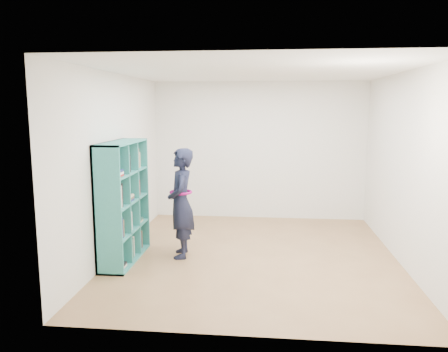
# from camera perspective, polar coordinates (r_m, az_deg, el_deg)

# --- Properties ---
(floor) EXTENTS (4.50, 4.50, 0.00)m
(floor) POSITION_cam_1_polar(r_m,az_deg,el_deg) (6.42, 4.01, -10.37)
(floor) COLOR olive
(floor) RESTS_ON ground
(ceiling) EXTENTS (4.50, 4.50, 0.00)m
(ceiling) POSITION_cam_1_polar(r_m,az_deg,el_deg) (6.07, 4.28, 13.46)
(ceiling) COLOR white
(ceiling) RESTS_ON wall_back
(wall_left) EXTENTS (0.02, 4.50, 2.60)m
(wall_left) POSITION_cam_1_polar(r_m,az_deg,el_deg) (6.49, -13.82, 1.43)
(wall_left) COLOR silver
(wall_left) RESTS_ON floor
(wall_right) EXTENTS (0.02, 4.50, 2.60)m
(wall_right) POSITION_cam_1_polar(r_m,az_deg,el_deg) (6.37, 22.42, 0.88)
(wall_right) COLOR silver
(wall_right) RESTS_ON floor
(wall_back) EXTENTS (4.00, 0.02, 2.60)m
(wall_back) POSITION_cam_1_polar(r_m,az_deg,el_deg) (8.34, 4.63, 3.29)
(wall_back) COLOR silver
(wall_back) RESTS_ON floor
(wall_front) EXTENTS (4.00, 0.02, 2.60)m
(wall_front) POSITION_cam_1_polar(r_m,az_deg,el_deg) (3.89, 3.09, -3.24)
(wall_front) COLOR silver
(wall_front) RESTS_ON floor
(bookshelf) EXTENTS (0.36, 1.25, 1.67)m
(bookshelf) POSITION_cam_1_polar(r_m,az_deg,el_deg) (6.21, -13.23, -3.50)
(bookshelf) COLOR teal
(bookshelf) RESTS_ON floor
(person) EXTENTS (0.46, 0.62, 1.56)m
(person) POSITION_cam_1_polar(r_m,az_deg,el_deg) (6.22, -5.63, -3.53)
(person) COLOR black
(person) RESTS_ON floor
(smartphone) EXTENTS (0.05, 0.10, 0.14)m
(smartphone) POSITION_cam_1_polar(r_m,az_deg,el_deg) (6.29, -6.95, -2.45)
(smartphone) COLOR silver
(smartphone) RESTS_ON person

